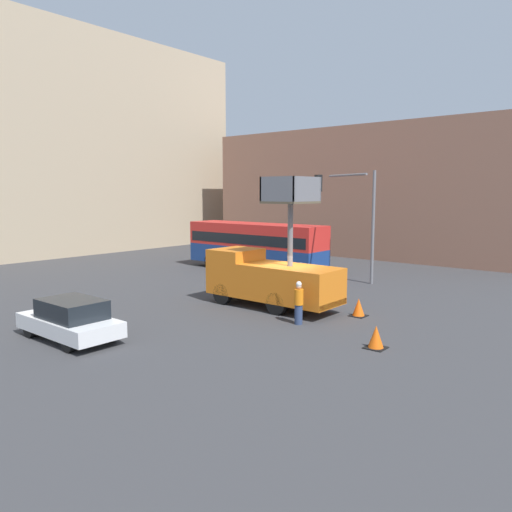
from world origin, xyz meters
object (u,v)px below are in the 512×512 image
Objects in this scene: city_bus at (256,243)px; road_worker_near_truck at (299,303)px; traffic_cone_near_truck at (376,338)px; parked_car_curbside at (70,319)px; traffic_cone_mid_road at (359,308)px; utility_truck at (270,276)px; traffic_light_pole at (355,208)px; road_worker_directing at (301,281)px.

city_bus is 5.82× the size of road_worker_near_truck.
traffic_cone_near_truck is 10.82m from parked_car_curbside.
city_bus reaches higher than parked_car_curbside.
city_bus is at bearing 59.17° from traffic_cone_mid_road.
utility_truck reaches higher than traffic_cone_mid_road.
traffic_light_pole reaches higher than utility_truck.
city_bus is 13.28× the size of traffic_cone_mid_road.
traffic_cone_mid_road is 0.18× the size of parked_car_curbside.
city_bus is at bearing 43.25° from utility_truck.
road_worker_directing is (-4.78, 0.32, -3.52)m from traffic_light_pole.
traffic_cone_near_truck is at bearing -147.44° from traffic_light_pole.
parked_car_curbside is (-11.19, 2.29, -0.14)m from road_worker_directing.
traffic_cone_mid_road is at bearing -74.96° from utility_truck.
traffic_light_pole reaches higher than traffic_cone_mid_road.
utility_truck is 0.63× the size of city_bus.
city_bus is at bearing 53.33° from traffic_cone_near_truck.
road_worker_near_truck is at bearing 143.26° from city_bus.
traffic_cone_near_truck is (-0.89, -3.83, -0.50)m from road_worker_near_truck.
utility_truck is 10.87m from city_bus.
traffic_cone_near_truck is at bearing 149.71° from city_bus.
city_bus is 13.42m from traffic_cone_mid_road.
road_worker_near_truck is 5.01m from road_worker_directing.
utility_truck is at bearing -74.56° from road_worker_directing.
traffic_light_pole is 3.72× the size of road_worker_near_truck.
traffic_light_pole is 9.94m from road_worker_near_truck.
utility_truck is 3.60× the size of road_worker_directing.
traffic_cone_near_truck is at bearing -111.09° from utility_truck.
utility_truck is at bearing -14.84° from parked_car_curbside.
traffic_cone_near_truck is 1.02× the size of traffic_cone_mid_road.
city_bus is 14.03m from road_worker_near_truck.
parked_car_curbside reaches higher than traffic_cone_mid_road.
utility_truck reaches higher than road_worker_directing.
utility_truck is 4.29m from traffic_cone_mid_road.
parked_car_curbside is at bearing 10.17° from road_worker_near_truck.
traffic_light_pole is at bearing 101.46° from road_worker_directing.
city_bus is 12.99× the size of traffic_cone_near_truck.
traffic_cone_mid_road is at bearing 155.55° from city_bus.
road_worker_directing reaches higher than traffic_cone_mid_road.
traffic_cone_mid_road is at bearing -158.10° from road_worker_near_truck.
road_worker_near_truck is at bearing 155.83° from traffic_cone_mid_road.
road_worker_near_truck is (-1.66, -2.78, -0.58)m from utility_truck.
parked_car_curbside is (-16.58, -5.14, -1.12)m from city_bus.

